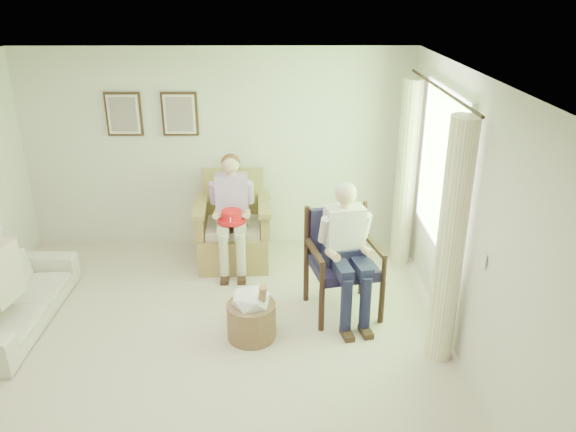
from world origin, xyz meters
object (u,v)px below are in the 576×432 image
Objects in this scene: person_dark at (346,243)px; hatbox at (251,313)px; wood_armchair at (343,257)px; person_wicker at (232,205)px; sofa at (13,300)px; wicker_armchair at (234,235)px; red_hat at (232,217)px.

person_dark is 1.18m from hatbox.
wood_armchair is 1.60m from person_wicker.
sofa is at bearing 172.59° from wood_armchair.
wood_armchair is (1.26, -1.11, 0.24)m from wicker_armchair.
hatbox is at bearing -169.79° from person_dark.
hatbox is at bearing -82.61° from wicker_armchair.
person_dark is (0.00, -0.18, 0.26)m from wood_armchair.
person_dark is 2.00× the size of hatbox.
person_wicker is 1.95× the size of hatbox.
hatbox is (-0.95, -0.40, -0.58)m from person_dark.
wicker_armchair is 0.49m from person_wicker.
sofa is at bearing -152.36° from person_wicker.
red_hat is at bearing -89.17° from person_wicker.
sofa is 1.31× the size of person_dark.
red_hat is (0.01, -0.20, -0.08)m from person_wicker.
person_wicker is at bearing -59.48° from sofa.
sofa is 2.62× the size of hatbox.
wicker_armchair reaches higher than sofa.
wicker_armchair is 1.58× the size of hatbox.
person_dark is at bearing -87.76° from sofa.
person_wicker reaches higher than wood_armchair.
red_hat is at bearing -63.72° from sofa.
person_dark is 4.30× the size of red_hat.
sofa is (-3.43, -0.31, -0.33)m from wood_armchair.
wood_armchair is at bearing -31.53° from red_hat.
wood_armchair is at bearing -40.38° from person_wicker.
hatbox is (0.31, -1.55, -0.55)m from person_wicker.
sofa is at bearing 169.60° from person_dark.
wicker_armchair is 0.81× the size of person_wicker.
wood_armchair reaches higher than sofa.
person_wicker is at bearing -92.88° from wicker_armchair.
wood_armchair is 3.46m from sofa.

